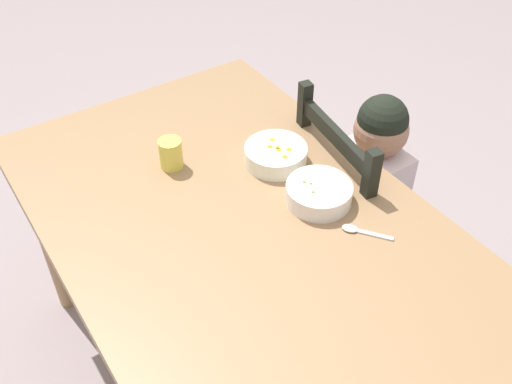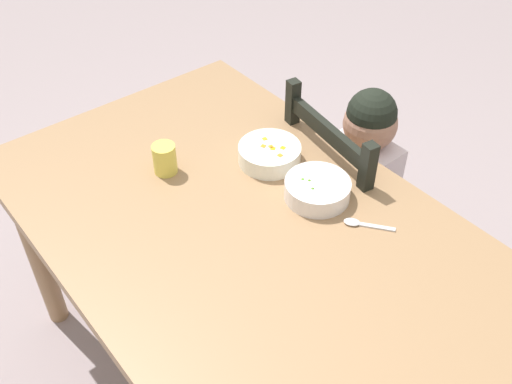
{
  "view_description": "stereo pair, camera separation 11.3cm",
  "coord_description": "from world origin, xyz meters",
  "views": [
    {
      "loc": [
        0.98,
        -0.6,
        1.88
      ],
      "look_at": [
        -0.02,
        0.07,
        0.82
      ],
      "focal_mm": 41.71,
      "sensor_mm": 36.0,
      "label": 1
    },
    {
      "loc": [
        0.91,
        -0.69,
        1.88
      ],
      "look_at": [
        -0.02,
        0.07,
        0.82
      ],
      "focal_mm": 41.71,
      "sensor_mm": 36.0,
      "label": 2
    }
  ],
  "objects": [
    {
      "name": "ground_plane",
      "position": [
        0.0,
        0.0,
        0.0
      ],
      "size": [
        8.0,
        8.0,
        0.0
      ],
      "primitive_type": "plane",
      "color": "gray"
    },
    {
      "name": "drinking_cup",
      "position": [
        -0.31,
        -0.05,
        0.82
      ],
      "size": [
        0.07,
        0.07,
        0.09
      ],
      "primitive_type": "cylinder",
      "color": "#E1CE50",
      "rests_on": "dining_table"
    },
    {
      "name": "dining_table",
      "position": [
        0.0,
        0.0,
        0.67
      ],
      "size": [
        1.48,
        0.94,
        0.77
      ],
      "color": "#95714D",
      "rests_on": "ground"
    },
    {
      "name": "bowl_of_peas",
      "position": [
        0.05,
        0.22,
        0.8
      ],
      "size": [
        0.18,
        0.18,
        0.06
      ],
      "color": "white",
      "rests_on": "dining_table"
    },
    {
      "name": "dining_chair",
      "position": [
        -0.06,
        0.52,
        0.44
      ],
      "size": [
        0.48,
        0.48,
        0.92
      ],
      "color": "black",
      "rests_on": "ground"
    },
    {
      "name": "bowl_of_carrots",
      "position": [
        -0.15,
        0.22,
        0.8
      ],
      "size": [
        0.19,
        0.19,
        0.06
      ],
      "color": "white",
      "rests_on": "dining_table"
    },
    {
      "name": "spoon",
      "position": [
        0.21,
        0.23,
        0.78
      ],
      "size": [
        0.12,
        0.1,
        0.01
      ],
      "color": "silver",
      "rests_on": "dining_table"
    },
    {
      "name": "child_figure",
      "position": [
        -0.05,
        0.51,
        0.62
      ],
      "size": [
        0.32,
        0.31,
        0.94
      ],
      "color": "silver",
      "rests_on": "ground"
    }
  ]
}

